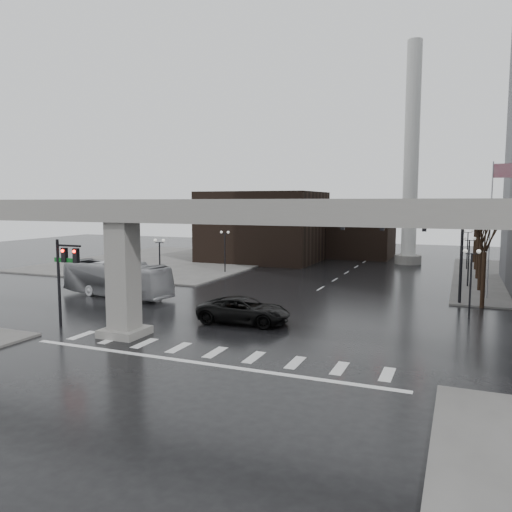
# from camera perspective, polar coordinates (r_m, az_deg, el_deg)

# --- Properties ---
(ground) EXTENTS (160.00, 160.00, 0.00)m
(ground) POSITION_cam_1_polar(r_m,az_deg,el_deg) (29.91, -3.81, -10.41)
(ground) COLOR black
(ground) RESTS_ON ground
(sidewalk_nw) EXTENTS (28.00, 36.00, 0.15)m
(sidewalk_nw) POSITION_cam_1_polar(r_m,az_deg,el_deg) (73.32, -9.62, -0.53)
(sidewalk_nw) COLOR slate
(sidewalk_nw) RESTS_ON ground
(elevated_guideway) EXTENTS (48.00, 2.60, 8.70)m
(elevated_guideway) POSITION_cam_1_polar(r_m,az_deg,el_deg) (28.17, -1.60, 2.81)
(elevated_guideway) COLOR gray
(elevated_guideway) RESTS_ON ground
(building_far_left) EXTENTS (16.00, 14.00, 10.00)m
(building_far_left) POSITION_cam_1_polar(r_m,az_deg,el_deg) (72.86, 0.89, 3.40)
(building_far_left) COLOR black
(building_far_left) RESTS_ON ground
(building_far_mid) EXTENTS (10.00, 10.00, 8.00)m
(building_far_mid) POSITION_cam_1_polar(r_m,az_deg,el_deg) (79.20, 11.70, 2.77)
(building_far_mid) COLOR black
(building_far_mid) RESTS_ON ground
(smokestack) EXTENTS (3.60, 3.60, 30.00)m
(smokestack) POSITION_cam_1_polar(r_m,az_deg,el_deg) (72.16, 17.30, 9.73)
(smokestack) COLOR silver
(smokestack) RESTS_ON ground
(signal_mast_arm) EXTENTS (12.12, 0.43, 8.00)m
(signal_mast_arm) POSITION_cam_1_polar(r_m,az_deg,el_deg) (44.72, 17.63, 2.42)
(signal_mast_arm) COLOR black
(signal_mast_arm) RESTS_ON ground
(signal_left_pole) EXTENTS (2.30, 0.30, 6.00)m
(signal_left_pole) POSITION_cam_1_polar(r_m,az_deg,el_deg) (36.46, -21.04, -1.26)
(signal_left_pole) COLOR black
(signal_left_pole) RESTS_ON ground
(flagpole_assembly) EXTENTS (2.06, 0.12, 12.00)m
(flagpole_assembly) POSITION_cam_1_polar(r_m,az_deg,el_deg) (47.77, 25.60, 4.37)
(flagpole_assembly) COLOR silver
(flagpole_assembly) RESTS_ON ground
(lamp_right_0) EXTENTS (1.22, 0.32, 5.11)m
(lamp_right_0) POSITION_cam_1_polar(r_m,az_deg,el_deg) (40.02, 23.37, -1.60)
(lamp_right_0) COLOR black
(lamp_right_0) RESTS_ON ground
(lamp_right_1) EXTENTS (1.22, 0.32, 5.11)m
(lamp_right_1) POSITION_cam_1_polar(r_m,az_deg,el_deg) (53.93, 23.16, 0.30)
(lamp_right_1) COLOR black
(lamp_right_1) RESTS_ON ground
(lamp_right_2) EXTENTS (1.22, 0.32, 5.11)m
(lamp_right_2) POSITION_cam_1_polar(r_m,az_deg,el_deg) (67.88, 23.03, 1.41)
(lamp_right_2) COLOR black
(lamp_right_2) RESTS_ON ground
(lamp_left_0) EXTENTS (1.22, 0.32, 5.11)m
(lamp_left_0) POSITION_cam_1_polar(r_m,az_deg,el_deg) (47.84, -10.95, -0.01)
(lamp_left_0) COLOR black
(lamp_left_0) RESTS_ON ground
(lamp_left_1) EXTENTS (1.22, 0.32, 5.11)m
(lamp_left_1) POSITION_cam_1_polar(r_m,az_deg,el_deg) (59.96, -3.58, 1.33)
(lamp_left_1) COLOR black
(lamp_left_1) RESTS_ON ground
(lamp_left_2) EXTENTS (1.22, 0.32, 5.11)m
(lamp_left_2) POSITION_cam_1_polar(r_m,az_deg,el_deg) (72.76, 1.26, 2.19)
(lamp_left_2) COLOR black
(lamp_left_2) RESTS_ON ground
(tree_right_0) EXTENTS (1.09, 1.58, 7.50)m
(tree_right_0) POSITION_cam_1_polar(r_m,az_deg,el_deg) (44.12, 24.60, -1.87)
(tree_right_0) COLOR black
(tree_right_0) RESTS_ON ground
(tree_right_1) EXTENTS (1.09, 1.61, 7.67)m
(tree_right_1) POSITION_cam_1_polar(r_m,az_deg,el_deg) (52.05, 24.29, -0.64)
(tree_right_1) COLOR black
(tree_right_1) RESTS_ON ground
(tree_right_2) EXTENTS (1.10, 1.63, 7.85)m
(tree_right_2) POSITION_cam_1_polar(r_m,az_deg,el_deg) (59.99, 24.06, 0.27)
(tree_right_2) COLOR black
(tree_right_2) RESTS_ON ground
(tree_right_3) EXTENTS (1.11, 1.66, 8.02)m
(tree_right_3) POSITION_cam_1_polar(r_m,az_deg,el_deg) (67.95, 23.89, 0.96)
(tree_right_3) COLOR black
(tree_right_3) RESTS_ON ground
(tree_right_4) EXTENTS (1.12, 1.69, 8.19)m
(tree_right_4) POSITION_cam_1_polar(r_m,az_deg,el_deg) (75.92, 23.75, 1.51)
(tree_right_4) COLOR black
(tree_right_4) RESTS_ON ground
(pickup_truck) EXTENTS (6.76, 3.51, 1.82)m
(pickup_truck) POSITION_cam_1_polar(r_m,az_deg,el_deg) (35.50, -1.39, -6.22)
(pickup_truck) COLOR black
(pickup_truck) RESTS_ON ground
(city_bus) EXTENTS (11.85, 4.57, 3.22)m
(city_bus) POSITION_cam_1_polar(r_m,az_deg,el_deg) (46.95, -15.65, -2.53)
(city_bus) COLOR #9A9A9F
(city_bus) RESTS_ON ground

